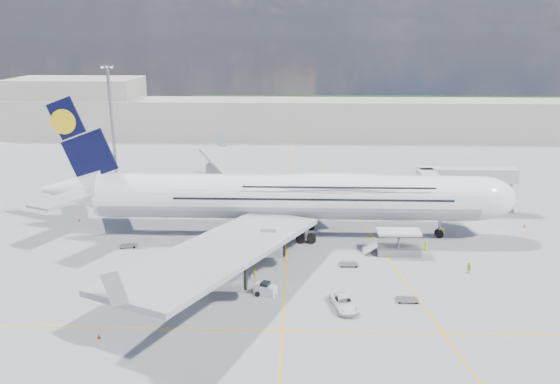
{
  "coord_description": "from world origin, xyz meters",
  "views": [
    {
      "loc": [
        1.53,
        -74.96,
        32.92
      ],
      "look_at": [
        -1.18,
        8.0,
        8.13
      ],
      "focal_mm": 35.0,
      "sensor_mm": 36.0,
      "label": 1
    }
  ],
  "objects_px": {
    "crew_loader": "(469,268)",
    "cone_wing_right_outer": "(99,336)",
    "dolly_row_b": "(141,274)",
    "jet_bridge": "(454,180)",
    "crew_nose": "(443,232)",
    "cone_wing_right_inner": "(270,251)",
    "catering_truck_inner": "(244,184)",
    "dolly_row_a": "(135,279)",
    "cone_wing_left_outer": "(255,194)",
    "dolly_nose_far": "(407,299)",
    "crew_van": "(426,245)",
    "service_van": "(344,303)",
    "dolly_row_c": "(182,275)",
    "light_mast": "(112,121)",
    "catering_truck_outer": "(222,174)",
    "cone_tail": "(79,220)",
    "cargo_loader": "(397,246)",
    "cone_nose": "(525,226)",
    "airliner": "(289,196)",
    "crew_wing": "(255,273)",
    "dolly_back": "(129,245)",
    "dolly_nose_near": "(349,264)",
    "baggage_tug": "(265,289)",
    "cone_wing_left_inner": "(260,215)",
    "crew_tug": "(240,281)"
  },
  "relations": [
    {
      "from": "catering_truck_inner",
      "to": "cone_nose",
      "type": "relative_size",
      "value": 11.61
    },
    {
      "from": "jet_bridge",
      "to": "catering_truck_inner",
      "type": "height_order",
      "value": "jet_bridge"
    },
    {
      "from": "cargo_loader",
      "to": "crew_wing",
      "type": "relative_size",
      "value": 5.01
    },
    {
      "from": "jet_bridge",
      "to": "cone_wing_left_outer",
      "type": "bearing_deg",
      "value": 162.37
    },
    {
      "from": "service_van",
      "to": "dolly_row_a",
      "type": "bearing_deg",
      "value": 157.54
    },
    {
      "from": "airliner",
      "to": "crew_loader",
      "type": "xyz_separation_m",
      "value": [
        25.43,
        -14.0,
        -6.03
      ]
    },
    {
      "from": "dolly_row_c",
      "to": "catering_truck_outer",
      "type": "bearing_deg",
      "value": 102.35
    },
    {
      "from": "crew_tug",
      "to": "crew_wing",
      "type": "bearing_deg",
      "value": 33.03
    },
    {
      "from": "dolly_row_c",
      "to": "cone_wing_left_outer",
      "type": "bearing_deg",
      "value": 90.82
    },
    {
      "from": "dolly_back",
      "to": "cone_wing_left_inner",
      "type": "relative_size",
      "value": 5.8
    },
    {
      "from": "dolly_row_a",
      "to": "crew_tug",
      "type": "bearing_deg",
      "value": -19.73
    },
    {
      "from": "dolly_nose_near",
      "to": "cone_wing_right_inner",
      "type": "relative_size",
      "value": 5.69
    },
    {
      "from": "dolly_row_a",
      "to": "dolly_nose_far",
      "type": "height_order",
      "value": "dolly_row_a"
    },
    {
      "from": "dolly_row_a",
      "to": "cone_tail",
      "type": "xyz_separation_m",
      "value": [
        -17.48,
        25.4,
        -0.85
      ]
    },
    {
      "from": "crew_loader",
      "to": "airliner",
      "type": "bearing_deg",
      "value": -155.22
    },
    {
      "from": "crew_wing",
      "to": "cone_nose",
      "type": "height_order",
      "value": "crew_wing"
    },
    {
      "from": "catering_truck_inner",
      "to": "dolly_row_a",
      "type": "bearing_deg",
      "value": -115.68
    },
    {
      "from": "dolly_row_b",
      "to": "catering_truck_outer",
      "type": "xyz_separation_m",
      "value": [
        4.33,
        50.22,
        0.97
      ]
    },
    {
      "from": "crew_loader",
      "to": "cone_wing_right_outer",
      "type": "distance_m",
      "value": 49.53
    },
    {
      "from": "dolly_nose_near",
      "to": "cone_wing_right_outer",
      "type": "relative_size",
      "value": 4.93
    },
    {
      "from": "cone_wing_left_outer",
      "to": "dolly_row_a",
      "type": "bearing_deg",
      "value": -106.79
    },
    {
      "from": "catering_truck_outer",
      "to": "dolly_row_a",
      "type": "bearing_deg",
      "value": -84.86
    },
    {
      "from": "cone_wing_left_inner",
      "to": "jet_bridge",
      "type": "bearing_deg",
      "value": 2.35
    },
    {
      "from": "cargo_loader",
      "to": "service_van",
      "type": "distance_m",
      "value": 19.82
    },
    {
      "from": "catering_truck_inner",
      "to": "service_van",
      "type": "relative_size",
      "value": 1.27
    },
    {
      "from": "airliner",
      "to": "light_mast",
      "type": "height_order",
      "value": "light_mast"
    },
    {
      "from": "dolly_back",
      "to": "cone_wing_right_inner",
      "type": "height_order",
      "value": "cone_wing_right_inner"
    },
    {
      "from": "cone_nose",
      "to": "cone_tail",
      "type": "height_order",
      "value": "cone_nose"
    },
    {
      "from": "jet_bridge",
      "to": "catering_truck_inner",
      "type": "relative_size",
      "value": 2.68
    },
    {
      "from": "light_mast",
      "to": "catering_truck_outer",
      "type": "relative_size",
      "value": 3.45
    },
    {
      "from": "crew_wing",
      "to": "cone_wing_right_outer",
      "type": "height_order",
      "value": "crew_wing"
    },
    {
      "from": "crew_van",
      "to": "cargo_loader",
      "type": "bearing_deg",
      "value": 62.91
    },
    {
      "from": "dolly_row_c",
      "to": "cone_wing_right_outer",
      "type": "distance_m",
      "value": 16.85
    },
    {
      "from": "airliner",
      "to": "catering_truck_inner",
      "type": "xyz_separation_m",
      "value": [
        -9.82,
        24.91,
        -4.99
      ]
    },
    {
      "from": "dolly_row_b",
      "to": "jet_bridge",
      "type": "bearing_deg",
      "value": 9.73
    },
    {
      "from": "dolly_nose_far",
      "to": "cone_wing_right_inner",
      "type": "bearing_deg",
      "value": 140.67
    },
    {
      "from": "light_mast",
      "to": "catering_truck_outer",
      "type": "height_order",
      "value": "light_mast"
    },
    {
      "from": "light_mast",
      "to": "crew_loader",
      "type": "xyz_separation_m",
      "value": [
        65.69,
        -49.0,
        -12.37
      ]
    },
    {
      "from": "crew_wing",
      "to": "cone_wing_left_inner",
      "type": "xyz_separation_m",
      "value": [
        -1.08,
        26.25,
        -0.62
      ]
    },
    {
      "from": "baggage_tug",
      "to": "catering_truck_outer",
      "type": "bearing_deg",
      "value": 125.3
    },
    {
      "from": "catering_truck_outer",
      "to": "crew_loader",
      "type": "distance_m",
      "value": 61.93
    },
    {
      "from": "crew_loader",
      "to": "crew_van",
      "type": "distance_m",
      "value": 9.16
    },
    {
      "from": "service_van",
      "to": "crew_loader",
      "type": "distance_m",
      "value": 21.11
    },
    {
      "from": "crew_loader",
      "to": "crew_wing",
      "type": "height_order",
      "value": "crew_wing"
    },
    {
      "from": "crew_nose",
      "to": "cone_wing_right_inner",
      "type": "distance_m",
      "value": 29.28
    },
    {
      "from": "baggage_tug",
      "to": "crew_wing",
      "type": "height_order",
      "value": "baggage_tug"
    },
    {
      "from": "dolly_row_b",
      "to": "dolly_row_a",
      "type": "bearing_deg",
      "value": -118.29
    },
    {
      "from": "dolly_nose_far",
      "to": "crew_van",
      "type": "xyz_separation_m",
      "value": [
        5.98,
        16.72,
        0.59
      ]
    },
    {
      "from": "catering_truck_outer",
      "to": "cone_nose",
      "type": "height_order",
      "value": "catering_truck_outer"
    },
    {
      "from": "cone_nose",
      "to": "cone_wing_left_outer",
      "type": "distance_m",
      "value": 51.23
    }
  ]
}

